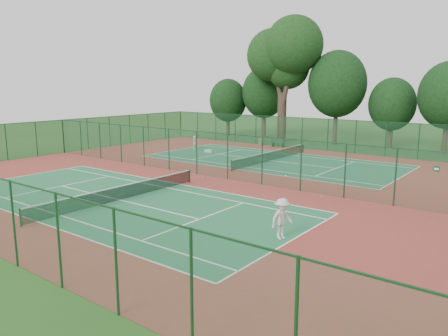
{
  "coord_description": "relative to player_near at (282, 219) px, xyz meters",
  "views": [
    {
      "loc": [
        21.0,
        -25.98,
        7.1
      ],
      "look_at": [
        3.64,
        -3.2,
        1.6
      ],
      "focal_mm": 35.0,
      "sensor_mm": 36.0,
      "label": 1
    }
  ],
  "objects": [
    {
      "name": "player_near",
      "position": [
        0.0,
        0.0,
        0.0
      ],
      "size": [
        1.05,
        1.41,
        1.94
      ],
      "primitive_type": "imported",
      "rotation": [
        0.0,
        0.0,
        1.27
      ],
      "color": "silver",
      "rests_on": "court_near"
    },
    {
      "name": "bench",
      "position": [
        -15.53,
        26.06,
        -0.43
      ],
      "size": [
        1.75,
        0.64,
        1.06
      ],
      "rotation": [
        0.0,
        0.0,
        -0.08
      ],
      "color": "#12351C",
      "rests_on": "red_pad"
    },
    {
      "name": "fence_north",
      "position": [
        -11.38,
        26.94,
        0.77
      ],
      "size": [
        40.0,
        0.09,
        3.5
      ],
      "color": "#17472A",
      "rests_on": "ground"
    },
    {
      "name": "ground",
      "position": [
        -11.38,
        8.94,
        -0.99
      ],
      "size": [
        120.0,
        120.0,
        0.0
      ],
      "primitive_type": "plane",
      "color": "#214E18",
      "rests_on": "ground"
    },
    {
      "name": "tennis_net_far",
      "position": [
        -11.38,
        17.94,
        -0.44
      ],
      "size": [
        0.1,
        12.9,
        0.97
      ],
      "color": "#163D20",
      "rests_on": "ground"
    },
    {
      "name": "kit_bag",
      "position": [
        -19.48,
        18.36,
        -0.84
      ],
      "size": [
        0.82,
        0.57,
        0.29
      ],
      "primitive_type": "cube",
      "rotation": [
        0.0,
        0.0,
        0.41
      ],
      "color": "silver",
      "rests_on": "red_pad"
    },
    {
      "name": "big_tree",
      "position": [
        -17.5,
        30.71,
        9.71
      ],
      "size": [
        9.84,
        7.2,
        15.12
      ],
      "color": "#36261D",
      "rests_on": "ground"
    },
    {
      "name": "tennis_net_near",
      "position": [
        -11.38,
        -0.06,
        -0.44
      ],
      "size": [
        0.1,
        12.9,
        0.97
      ],
      "color": "#123318",
      "rests_on": "ground"
    },
    {
      "name": "player_far",
      "position": [
        -22.03,
        19.06,
        -0.22
      ],
      "size": [
        0.55,
        0.65,
        1.5
      ],
      "primitive_type": "imported",
      "rotation": [
        0.0,
        0.0,
        -1.14
      ],
      "color": "silver",
      "rests_on": "court_far"
    },
    {
      "name": "trash_bin",
      "position": [
        -18.03,
        26.37,
        -0.54
      ],
      "size": [
        0.64,
        0.64,
        0.87
      ],
      "primitive_type": "cylinder",
      "rotation": [
        0.0,
        0.0,
        0.43
      ],
      "color": "slate",
      "rests_on": "red_pad"
    },
    {
      "name": "stray_ball_c",
      "position": [
        -8.9,
        8.44,
        -0.94
      ],
      "size": [
        0.07,
        0.07,
        0.07
      ],
      "primitive_type": "sphere",
      "color": "#D1DC33",
      "rests_on": "red_pad"
    },
    {
      "name": "fence_west",
      "position": [
        -31.38,
        8.94,
        0.77
      ],
      "size": [
        0.09,
        36.0,
        3.5
      ],
      "rotation": [
        0.0,
        0.0,
        1.57
      ],
      "color": "#1A4F2F",
      "rests_on": "ground"
    },
    {
      "name": "evergreen_row",
      "position": [
        -10.88,
        33.19,
        -0.99
      ],
      "size": [
        39.0,
        5.0,
        12.0
      ],
      "primitive_type": null,
      "color": "black",
      "rests_on": "ground"
    },
    {
      "name": "court_near",
      "position": [
        -11.38,
        -0.06,
        -0.97
      ],
      "size": [
        23.77,
        10.97,
        0.01
      ],
      "primitive_type": "cube",
      "color": "#21693E",
      "rests_on": "red_pad"
    },
    {
      "name": "stray_ball_a",
      "position": [
        -11.5,
        7.96,
        -0.95
      ],
      "size": [
        0.07,
        0.07,
        0.07
      ],
      "primitive_type": "sphere",
      "color": "#D7EA36",
      "rests_on": "red_pad"
    },
    {
      "name": "court_far",
      "position": [
        -11.38,
        17.94,
        -0.97
      ],
      "size": [
        23.77,
        10.97,
        0.01
      ],
      "primitive_type": "cube",
      "color": "#1F6340",
      "rests_on": "red_pad"
    },
    {
      "name": "fence_divider",
      "position": [
        -11.38,
        8.94,
        0.77
      ],
      "size": [
        40.0,
        0.09,
        3.5
      ],
      "color": "#184826",
      "rests_on": "ground"
    },
    {
      "name": "stray_ball_b",
      "position": [
        -1.86,
        8.36,
        -0.95
      ],
      "size": [
        0.07,
        0.07,
        0.07
      ],
      "primitive_type": "sphere",
      "color": "#ADC62E",
      "rests_on": "red_pad"
    },
    {
      "name": "red_pad",
      "position": [
        -11.38,
        8.94,
        -0.98
      ],
      "size": [
        40.0,
        36.0,
        0.01
      ],
      "primitive_type": "cube",
      "color": "maroon",
      "rests_on": "ground"
    }
  ]
}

